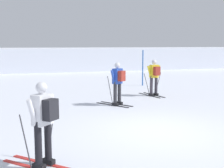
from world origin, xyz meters
TOP-DOWN VIEW (x-y plane):
  - ground_plane at (0.00, 0.00)m, footprint 120.00×120.00m
  - far_snow_ridge at (0.00, 21.76)m, footprint 80.00×7.45m
  - skier_yellow at (2.20, 5.29)m, footprint 0.98×1.64m
  - skier_blue at (-0.07, 3.69)m, footprint 1.24×1.51m
  - skier_white at (-3.21, -1.65)m, footprint 1.40×1.38m
  - trail_marker_pole at (3.00, 8.75)m, footprint 0.07×0.07m

SIDE VIEW (x-z plane):
  - ground_plane at x=0.00m, z-range 0.00..0.00m
  - skier_yellow at x=2.20m, z-range 0.10..1.81m
  - skier_white at x=-3.21m, z-range 0.10..1.81m
  - skier_blue at x=-0.07m, z-range 0.10..1.81m
  - far_snow_ridge at x=0.00m, z-range 0.00..2.04m
  - trail_marker_pole at x=3.00m, z-range 0.00..2.07m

